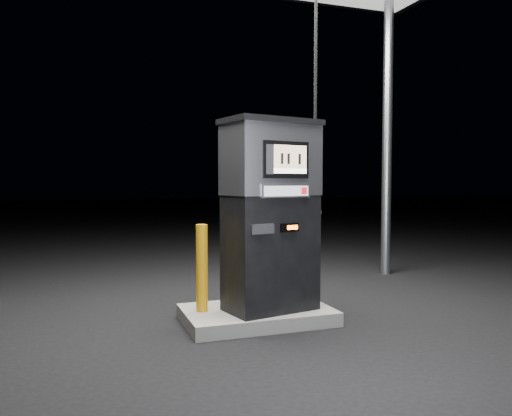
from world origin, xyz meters
name	(u,v)px	position (x,y,z in m)	size (l,w,h in m)	color
ground	(257,322)	(0.00, 0.00, 0.00)	(80.00, 80.00, 0.00)	black
pump_island	(257,315)	(0.00, 0.00, 0.07)	(1.60, 1.00, 0.15)	#62625D
fuel_dispenser	(271,213)	(0.13, -0.10, 1.21)	(1.19, 0.81, 4.26)	black
bollard_left	(202,268)	(-0.60, 0.09, 0.62)	(0.12, 0.12, 0.94)	orange
bollard_right	(312,261)	(0.69, 0.03, 0.63)	(0.13, 0.13, 0.97)	orange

